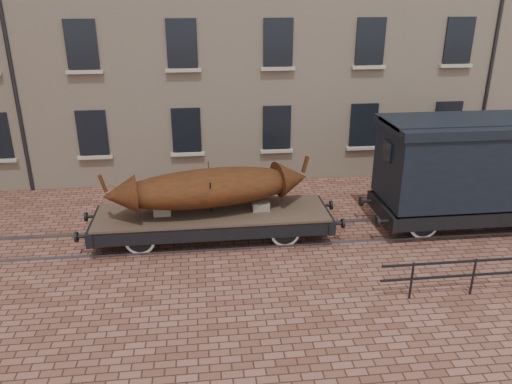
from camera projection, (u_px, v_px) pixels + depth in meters
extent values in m
plane|color=brown|center=(269.00, 236.00, 15.60)|extent=(90.00, 90.00, 0.00)
cube|color=black|center=(93.00, 133.00, 18.71)|extent=(1.10, 0.12, 1.70)
cube|color=#A69D89|center=(95.00, 157.00, 19.00)|extent=(1.30, 0.18, 0.12)
cube|color=black|center=(186.00, 130.00, 19.09)|extent=(1.10, 0.12, 1.70)
cube|color=#A69D89|center=(188.00, 154.00, 19.38)|extent=(1.30, 0.18, 0.12)
cube|color=black|center=(277.00, 127.00, 19.47)|extent=(1.10, 0.12, 1.70)
cube|color=#A69D89|center=(277.00, 151.00, 19.76)|extent=(1.30, 0.18, 0.12)
cube|color=black|center=(363.00, 125.00, 19.85)|extent=(1.10, 0.12, 1.70)
cube|color=#A69D89|center=(362.00, 148.00, 20.15)|extent=(1.30, 0.18, 0.12)
cube|color=black|center=(447.00, 122.00, 20.23)|extent=(1.10, 0.12, 1.70)
cube|color=#A69D89|center=(444.00, 145.00, 20.53)|extent=(1.30, 0.18, 0.12)
cube|color=black|center=(82.00, 44.00, 17.52)|extent=(1.10, 0.12, 1.70)
cube|color=#A69D89|center=(85.00, 72.00, 17.82)|extent=(1.30, 0.18, 0.12)
cube|color=black|center=(182.00, 43.00, 17.90)|extent=(1.10, 0.12, 1.70)
cube|color=#A69D89|center=(183.00, 70.00, 18.20)|extent=(1.30, 0.18, 0.12)
cube|color=black|center=(278.00, 42.00, 18.28)|extent=(1.10, 0.12, 1.70)
cube|color=#A69D89|center=(278.00, 69.00, 18.58)|extent=(1.30, 0.18, 0.12)
cube|color=black|center=(370.00, 41.00, 18.66)|extent=(1.10, 0.12, 1.70)
cube|color=#A69D89|center=(369.00, 67.00, 18.96)|extent=(1.30, 0.18, 0.12)
cube|color=black|center=(459.00, 40.00, 19.04)|extent=(1.10, 0.12, 1.70)
cube|color=#A69D89|center=(456.00, 66.00, 19.34)|extent=(1.30, 0.18, 0.12)
cube|color=#59595E|center=(272.00, 246.00, 14.92)|extent=(30.00, 0.08, 0.06)
cube|color=#59595E|center=(266.00, 225.00, 16.25)|extent=(30.00, 0.08, 0.06)
cylinder|color=black|center=(412.00, 281.00, 12.23)|extent=(0.06, 0.06, 1.00)
cylinder|color=black|center=(473.00, 277.00, 12.41)|extent=(0.06, 0.06, 1.00)
cube|color=#45392E|center=(212.00, 213.00, 15.09)|extent=(6.93, 2.03, 0.11)
cube|color=black|center=(214.00, 234.00, 14.30)|extent=(6.93, 0.15, 0.42)
cube|color=black|center=(212.00, 208.00, 16.04)|extent=(6.93, 0.15, 0.42)
cube|color=black|center=(96.00, 226.00, 14.79)|extent=(0.20, 2.12, 0.42)
cylinder|color=black|center=(82.00, 237.00, 14.13)|extent=(0.32, 0.09, 0.09)
cylinder|color=black|center=(76.00, 237.00, 14.11)|extent=(0.07, 0.30, 0.30)
cylinder|color=black|center=(91.00, 216.00, 15.40)|extent=(0.32, 0.09, 0.09)
cylinder|color=black|center=(86.00, 217.00, 15.39)|extent=(0.07, 0.30, 0.30)
cube|color=black|center=(324.00, 214.00, 15.55)|extent=(0.20, 2.12, 0.42)
cylinder|color=black|center=(338.00, 223.00, 14.94)|extent=(0.32, 0.09, 0.09)
cylinder|color=black|center=(343.00, 223.00, 14.95)|extent=(0.07, 0.30, 0.30)
cylinder|color=black|center=(326.00, 205.00, 16.21)|extent=(0.32, 0.09, 0.09)
cylinder|color=black|center=(331.00, 205.00, 16.23)|extent=(0.07, 0.30, 0.30)
cylinder|color=black|center=(142.00, 230.00, 15.01)|extent=(0.09, 1.75, 0.09)
cylinder|color=silver|center=(140.00, 240.00, 14.35)|extent=(0.89, 0.06, 0.89)
cylinder|color=black|center=(140.00, 240.00, 14.35)|extent=(0.73, 0.09, 0.73)
cube|color=black|center=(139.00, 235.00, 14.17)|extent=(0.83, 0.07, 0.09)
cylinder|color=silver|center=(144.00, 220.00, 15.68)|extent=(0.89, 0.06, 0.89)
cylinder|color=black|center=(144.00, 220.00, 15.68)|extent=(0.73, 0.09, 0.73)
cube|color=black|center=(144.00, 212.00, 15.70)|extent=(0.83, 0.07, 0.09)
cylinder|color=black|center=(281.00, 222.00, 15.48)|extent=(0.09, 1.75, 0.09)
cylinder|color=silver|center=(285.00, 233.00, 14.81)|extent=(0.89, 0.06, 0.89)
cylinder|color=black|center=(285.00, 233.00, 14.81)|extent=(0.73, 0.09, 0.73)
cube|color=black|center=(286.00, 228.00, 14.63)|extent=(0.83, 0.07, 0.09)
cylinder|color=silver|center=(278.00, 213.00, 16.14)|extent=(0.89, 0.06, 0.89)
cylinder|color=black|center=(278.00, 213.00, 16.14)|extent=(0.73, 0.09, 0.73)
cube|color=black|center=(277.00, 205.00, 16.16)|extent=(0.83, 0.07, 0.09)
cube|color=black|center=(213.00, 224.00, 15.22)|extent=(3.69, 0.06, 0.06)
cube|color=#74694E|center=(163.00, 210.00, 14.86)|extent=(0.51, 0.46, 0.26)
cube|color=#74694E|center=(261.00, 205.00, 15.18)|extent=(0.51, 0.46, 0.26)
ellipsoid|color=#4E1F0B|center=(210.00, 188.00, 14.77)|extent=(5.65, 2.54, 1.09)
cone|color=#4E1F0B|center=(120.00, 195.00, 14.10)|extent=(1.09, 1.17, 1.03)
cube|color=#4E1F0B|center=(103.00, 183.00, 13.84)|extent=(0.23, 0.15, 0.52)
cone|color=#4E1F0B|center=(292.00, 178.00, 15.42)|extent=(1.09, 1.17, 1.03)
cube|color=#4E1F0B|center=(305.00, 164.00, 15.37)|extent=(0.23, 0.15, 0.52)
cylinder|color=black|center=(210.00, 197.00, 14.41)|extent=(0.05, 0.93, 1.32)
cylinder|color=black|center=(209.00, 187.00, 15.23)|extent=(0.05, 0.93, 1.32)
cube|color=black|center=(489.00, 220.00, 15.06)|extent=(5.90, 0.16, 0.44)
cube|color=black|center=(454.00, 194.00, 17.06)|extent=(5.90, 0.16, 0.44)
cube|color=black|center=(382.00, 210.00, 15.74)|extent=(0.22, 2.36, 0.44)
cylinder|color=black|center=(377.00, 222.00, 14.96)|extent=(0.08, 0.31, 0.31)
cylinder|color=black|center=(361.00, 201.00, 16.42)|extent=(0.08, 0.31, 0.31)
cylinder|color=black|center=(414.00, 215.00, 15.94)|extent=(0.10, 1.87, 0.10)
cylinder|color=silver|center=(424.00, 225.00, 15.27)|extent=(0.94, 0.07, 0.94)
cylinder|color=black|center=(424.00, 225.00, 15.27)|extent=(0.77, 0.10, 0.77)
cylinder|color=silver|center=(406.00, 206.00, 16.60)|extent=(0.94, 0.07, 0.94)
cylinder|color=black|center=(406.00, 206.00, 16.60)|extent=(0.77, 0.10, 0.77)
cylinder|color=silver|center=(511.00, 201.00, 17.01)|extent=(0.94, 0.07, 0.94)
cylinder|color=black|center=(511.00, 201.00, 17.01)|extent=(0.77, 0.10, 0.77)
cube|color=black|center=(478.00, 164.00, 15.53)|extent=(5.90, 2.36, 2.26)
cube|color=black|center=(485.00, 124.00, 15.06)|extent=(6.08, 2.50, 0.28)
cube|color=black|center=(486.00, 121.00, 15.02)|extent=(6.08, 1.67, 0.12)
cube|color=black|center=(388.00, 151.00, 15.01)|extent=(0.08, 0.59, 0.59)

